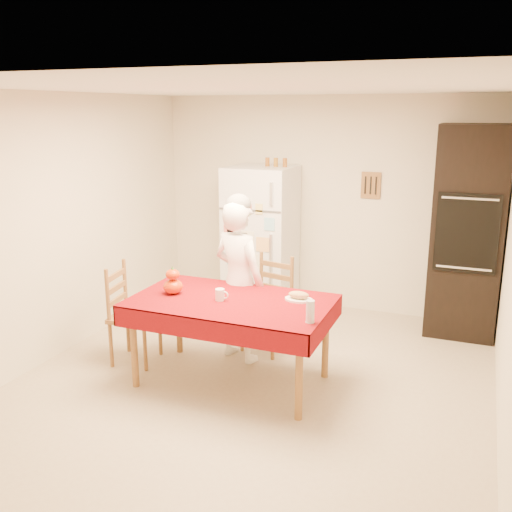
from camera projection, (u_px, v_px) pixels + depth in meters
The scene contains 17 objects.
floor at pixel (252, 382), 5.03m from camera, with size 4.50×4.50×0.00m, color tan.
room_shell at pixel (252, 200), 4.63m from camera, with size 4.02×4.52×2.51m.
refrigerator at pixel (261, 239), 6.74m from camera, with size 0.75×0.74×1.70m.
oven_cabinet at pixel (467, 232), 5.90m from camera, with size 0.70×0.62×2.20m.
dining_table at pixel (231, 307), 4.88m from camera, with size 1.70×1.00×0.76m.
chair_far at pixel (270, 300), 5.65m from camera, with size 0.50×0.48×0.95m.
chair_left at pixel (128, 310), 5.36m from camera, with size 0.46×0.48×0.95m.
seated_woman at pixel (239, 281), 5.35m from camera, with size 0.56×0.37×1.54m, color white.
coffee_mug at pixel (220, 295), 4.84m from camera, with size 0.08×0.08×0.10m, color white.
pumpkin_lower at pixel (173, 287), 5.01m from camera, with size 0.17×0.17×0.13m, color red.
pumpkin_upper at pixel (173, 274), 4.98m from camera, with size 0.12×0.12×0.09m, color #D33F04.
wine_glass at pixel (310, 312), 4.33m from camera, with size 0.07×0.07×0.18m, color silver.
bread_plate at pixel (299, 299), 4.84m from camera, with size 0.24×0.24×0.02m, color white.
bread_loaf at pixel (299, 295), 4.83m from camera, with size 0.18×0.10×0.06m, color tan.
spice_jar_left at pixel (267, 162), 6.54m from camera, with size 0.05×0.05×0.10m, color brown.
spice_jar_mid at pixel (276, 162), 6.50m from camera, with size 0.05×0.05×0.10m, color #96641B.
spice_jar_right at pixel (285, 163), 6.46m from camera, with size 0.05×0.05×0.10m, color brown.
Camera 1 is at (1.73, -4.25, 2.34)m, focal length 40.00 mm.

